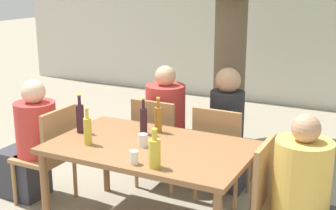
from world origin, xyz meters
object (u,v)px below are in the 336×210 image
object	(u,v)px
dining_table_front	(151,154)
person_seated_3	(229,137)
patio_chair_2	(158,138)
person_seated_0	(30,146)
wine_bottle_4	(143,120)
drinking_glass_0	(134,157)
amber_bottle_0	(158,119)
patio_chair_0	(51,151)
patio_chair_1	(278,198)
oil_cruet_2	(155,153)
person_seated_1	(313,204)
drinking_glass_1	(143,140)
patio_chair_3	(220,149)
oil_cruet_3	(88,130)
person_seated_2	(169,129)
wine_bottle_1	(80,118)

from	to	relation	value
dining_table_front	person_seated_3	xyz separation A→B (m)	(0.31, 0.95, -0.11)
patio_chair_2	person_seated_0	distance (m)	1.18
wine_bottle_4	drinking_glass_0	distance (m)	0.66
person_seated_3	amber_bottle_0	size ratio (longest dim) A/B	4.02
dining_table_front	drinking_glass_0	xyz separation A→B (m)	(0.08, -0.38, 0.12)
patio_chair_0	drinking_glass_0	distance (m)	1.19
patio_chair_1	oil_cruet_2	world-z (taller)	oil_cruet_2
person_seated_1	person_seated_3	bearing A→B (deg)	44.47
dining_table_front	drinking_glass_1	xyz separation A→B (m)	(-0.04, -0.05, 0.12)
patio_chair_3	amber_bottle_0	bearing A→B (deg)	45.53
patio_chair_0	patio_chair_3	bearing A→B (deg)	118.42
person_seated_0	dining_table_front	bearing A→B (deg)	90.00
dining_table_front	patio_chair_2	world-z (taller)	patio_chair_2
patio_chair_1	person_seated_1	world-z (taller)	person_seated_1
patio_chair_1	person_seated_1	bearing A→B (deg)	-90.00
amber_bottle_0	wine_bottle_4	bearing A→B (deg)	-134.84
oil_cruet_3	person_seated_1	bearing A→B (deg)	6.83
patio_chair_1	drinking_glass_0	xyz separation A→B (m)	(-0.93, -0.38, 0.27)
person_seated_3	drinking_glass_1	size ratio (longest dim) A/B	12.03
patio_chair_1	drinking_glass_1	size ratio (longest dim) A/B	8.86
person_seated_2	wine_bottle_4	world-z (taller)	person_seated_2
person_seated_1	person_seated_2	bearing A→B (deg)	58.72
dining_table_front	patio_chair_1	size ratio (longest dim) A/B	1.75
person_seated_0	wine_bottle_1	xyz separation A→B (m)	(0.58, 0.01, 0.35)
person_seated_2	person_seated_0	bearing A→B (deg)	45.31
wine_bottle_1	oil_cruet_2	distance (m)	0.98
dining_table_front	wine_bottle_4	size ratio (longest dim) A/B	5.05
person_seated_1	person_seated_3	size ratio (longest dim) A/B	0.93
person_seated_2	drinking_glass_1	size ratio (longest dim) A/B	11.69
oil_cruet_2	wine_bottle_4	distance (m)	0.72
person_seated_0	amber_bottle_0	distance (m)	1.24
patio_chair_1	patio_chair_2	distance (m)	1.51
patio_chair_2	wine_bottle_1	size ratio (longest dim) A/B	2.69
amber_bottle_0	wine_bottle_1	distance (m)	0.65
patio_chair_3	dining_table_front	bearing A→B (deg)	66.46
person_seated_3	drinking_glass_0	xyz separation A→B (m)	(-0.23, -1.34, 0.23)
patio_chair_2	person_seated_3	bearing A→B (deg)	-159.45
patio_chair_3	drinking_glass_1	xyz separation A→B (m)	(-0.35, -0.77, 0.27)
patio_chair_0	oil_cruet_3	xyz separation A→B (m)	(0.57, -0.20, 0.34)
patio_chair_3	drinking_glass_1	size ratio (longest dim) A/B	8.86
drinking_glass_1	patio_chair_3	bearing A→B (deg)	65.46
wine_bottle_4	oil_cruet_2	bearing A→B (deg)	-54.33
oil_cruet_3	patio_chair_2	bearing A→B (deg)	81.82
dining_table_front	person_seated_2	world-z (taller)	person_seated_2
person_seated_1	wine_bottle_1	size ratio (longest dim) A/B	3.41
patio_chair_3	amber_bottle_0	distance (m)	0.67
oil_cruet_2	drinking_glass_0	xyz separation A→B (m)	(-0.16, -0.01, -0.06)
patio_chair_0	patio_chair_1	world-z (taller)	same
oil_cruet_3	wine_bottle_4	distance (m)	0.49
wine_bottle_4	wine_bottle_1	bearing A→B (deg)	-156.94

